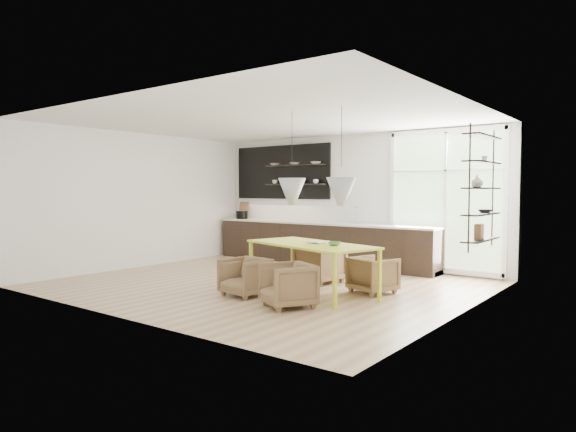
% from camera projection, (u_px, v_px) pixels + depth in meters
% --- Properties ---
extents(room, '(7.02, 6.01, 2.91)m').
position_uv_depth(room, '(327.00, 201.00, 9.56)').
color(room, tan).
rests_on(room, ground).
extents(kitchen_run, '(5.54, 0.69, 2.75)m').
position_uv_depth(kitchen_run, '(318.00, 237.00, 11.65)').
color(kitchen_run, black).
rests_on(kitchen_run, ground).
extents(right_shelving, '(0.26, 1.22, 1.90)m').
position_uv_depth(right_shelving, '(481.00, 191.00, 7.93)').
color(right_shelving, black).
rests_on(right_shelving, ground).
extents(dining_table, '(2.42, 1.57, 0.82)m').
position_uv_depth(dining_table, '(311.00, 247.00, 8.24)').
color(dining_table, '#C5D52B').
rests_on(dining_table, ground).
extents(armchair_back_left, '(0.83, 0.84, 0.67)m').
position_uv_depth(armchair_back_left, '(321.00, 264.00, 9.27)').
color(armchair_back_left, brown).
rests_on(armchair_back_left, ground).
extents(armchair_back_right, '(0.81, 0.82, 0.59)m').
position_uv_depth(armchair_back_right, '(373.00, 275.00, 8.33)').
color(armchair_back_right, brown).
rests_on(armchair_back_right, ground).
extents(armchair_front_left, '(0.71, 0.72, 0.60)m').
position_uv_depth(armchair_front_left, '(245.00, 277.00, 8.11)').
color(armchair_front_left, brown).
rests_on(armchair_front_left, ground).
extents(armchair_front_right, '(0.93, 0.94, 0.63)m').
position_uv_depth(armchair_front_right, '(288.00, 285.00, 7.33)').
color(armchair_front_right, brown).
rests_on(armchair_front_right, ground).
extents(wire_stool, '(0.33, 0.33, 0.42)m').
position_uv_depth(wire_stool, '(243.00, 270.00, 9.00)').
color(wire_stool, black).
rests_on(wire_stool, ground).
extents(table_book, '(0.26, 0.34, 0.03)m').
position_uv_depth(table_book, '(312.00, 242.00, 8.36)').
color(table_book, white).
rests_on(table_book, dining_table).
extents(table_bowl, '(0.21, 0.21, 0.06)m').
position_uv_depth(table_bowl, '(334.00, 244.00, 7.92)').
color(table_bowl, '#4B7848').
rests_on(table_bowl, dining_table).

